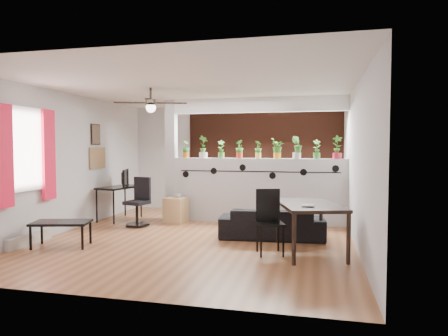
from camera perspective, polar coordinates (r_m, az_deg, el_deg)
room_shell at (r=7.01m, az=-3.35°, el=0.69°), size 6.30×7.10×2.90m
partition_wall at (r=8.35m, az=4.88°, el=-3.24°), size 3.60×0.18×1.35m
ceiling_header at (r=8.35m, az=4.94°, el=8.96°), size 3.60×0.18×0.30m
pier_column at (r=8.79m, az=-7.53°, el=1.14°), size 0.22×0.20×2.60m
brick_panel at (r=9.77m, az=6.13°, el=1.33°), size 3.90×0.05×2.60m
vine_decal at (r=8.23m, az=4.80°, el=-0.51°), size 3.31×0.01×0.30m
window_assembly at (r=7.15m, az=-26.36°, el=2.11°), size 0.09×1.30×1.55m
baseboard_heater at (r=7.29m, az=-25.99°, el=-9.11°), size 0.08×1.00×0.18m
corkboard at (r=8.93m, az=-17.63°, el=1.37°), size 0.03×0.60×0.45m
framed_art at (r=8.88m, az=-17.86°, el=4.59°), size 0.03×0.34×0.44m
ceiling_fan at (r=7.04m, az=-10.41°, el=8.93°), size 1.19×1.19×0.43m
potted_plant_0 at (r=8.67m, az=-5.49°, el=2.78°), size 0.16×0.19×0.38m
potted_plant_1 at (r=8.55m, az=-2.98°, el=3.14°), size 0.32×0.29×0.48m
potted_plant_2 at (r=8.45m, az=-0.41°, el=2.82°), size 0.22×0.19×0.38m
potted_plant_3 at (r=8.37m, az=2.23°, el=2.81°), size 0.21×0.23×0.38m
potted_plant_4 at (r=8.30m, az=4.91°, el=2.73°), size 0.22×0.22×0.36m
potted_plant_5 at (r=8.26m, az=7.63°, el=2.90°), size 0.21×0.24×0.42m
potted_plant_6 at (r=8.23m, az=10.37°, el=3.01°), size 0.25×0.20×0.46m
potted_plant_7 at (r=8.22m, az=13.12°, el=2.75°), size 0.22×0.19×0.39m
potted_plant_8 at (r=8.23m, az=15.88°, el=2.99°), size 0.27×0.23×0.47m
sofa at (r=7.05m, az=6.87°, el=-7.90°), size 1.76×0.81×0.50m
cube_shelf at (r=8.49m, az=-6.88°, el=-5.97°), size 0.49×0.45×0.52m
cup at (r=8.43m, az=-6.57°, el=-3.93°), size 0.14×0.14×0.09m
computer_desk at (r=8.96m, az=-14.70°, el=-3.00°), size 0.72×1.09×0.73m
monitor at (r=9.08m, az=-14.27°, el=-1.84°), size 0.35×0.16×0.20m
office_chair at (r=8.20m, az=-12.09°, el=-5.20°), size 0.50×0.50×0.96m
dining_table at (r=6.13m, az=12.07°, el=-5.70°), size 1.16×1.53×0.74m
book at (r=5.82m, az=11.04°, el=-5.25°), size 0.18×0.24×0.02m
folding_chair at (r=6.03m, az=6.43°, el=-6.74°), size 0.49×0.49×0.95m
coffee_table at (r=6.88m, az=-22.23°, el=-7.43°), size 0.96×0.69×0.41m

